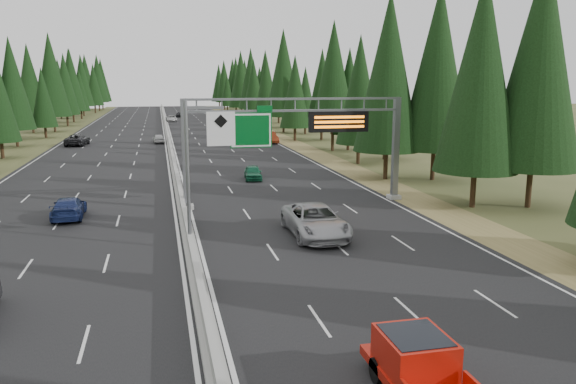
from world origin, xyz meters
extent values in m
cube|color=black|center=(0.00, 80.00, 0.04)|extent=(32.00, 260.00, 0.08)
cube|color=olive|center=(17.80, 80.00, 0.03)|extent=(3.60, 260.00, 0.06)
cube|color=#3E4822|center=(-17.80, 80.00, 0.03)|extent=(3.60, 260.00, 0.06)
cube|color=gray|center=(0.00, 80.00, 0.23)|extent=(0.70, 260.00, 0.30)
cube|color=gray|center=(0.00, 80.00, 0.63)|extent=(0.30, 260.00, 0.60)
cube|color=slate|center=(0.35, 35.00, 3.98)|extent=(0.45, 0.45, 7.80)
cube|color=gray|center=(0.35, 35.00, 0.23)|extent=(0.90, 0.90, 0.30)
cube|color=slate|center=(16.20, 35.00, 3.98)|extent=(0.45, 0.45, 7.80)
cube|color=gray|center=(16.20, 35.00, 0.23)|extent=(0.90, 0.90, 0.30)
cube|color=slate|center=(8.28, 35.00, 7.80)|extent=(15.85, 0.35, 0.16)
cube|color=slate|center=(8.28, 35.00, 6.96)|extent=(15.85, 0.35, 0.16)
cube|color=#054C19|center=(5.00, 34.75, 5.63)|extent=(3.00, 0.10, 2.50)
cube|color=silver|center=(5.00, 34.69, 5.63)|extent=(2.85, 0.02, 2.35)
cube|color=#054C19|center=(6.00, 34.75, 7.13)|extent=(1.10, 0.10, 0.45)
cube|color=black|center=(11.50, 34.70, 6.13)|extent=(4.50, 0.40, 1.50)
cube|color=orange|center=(11.50, 34.48, 6.48)|extent=(3.80, 0.02, 0.18)
cube|color=orange|center=(11.50, 34.48, 6.13)|extent=(3.80, 0.02, 0.18)
cube|color=orange|center=(11.50, 34.48, 5.78)|extent=(3.80, 0.02, 0.18)
cylinder|color=slate|center=(0.00, 25.00, 4.08)|extent=(0.20, 0.20, 8.00)
cube|color=gray|center=(0.00, 25.00, 0.18)|extent=(0.50, 0.50, 0.20)
cube|color=slate|center=(1.00, 25.00, 7.68)|extent=(2.00, 0.15, 0.15)
cube|color=silver|center=(1.80, 24.88, 6.58)|extent=(1.50, 0.06, 1.80)
cylinder|color=black|center=(20.72, 31.25, 1.33)|extent=(0.40, 0.40, 2.66)
cone|color=black|center=(20.72, 31.25, 9.65)|extent=(5.99, 5.99, 13.98)
cylinder|color=black|center=(24.65, 30.31, 1.44)|extent=(0.40, 0.40, 2.89)
cone|color=black|center=(24.65, 30.31, 10.47)|extent=(6.50, 6.50, 15.16)
cylinder|color=black|center=(19.08, 43.65, 1.36)|extent=(0.40, 0.40, 2.72)
cone|color=black|center=(19.08, 43.65, 9.87)|extent=(6.13, 6.13, 14.30)
cylinder|color=black|center=(23.34, 42.59, 1.42)|extent=(0.40, 0.40, 2.85)
cone|color=black|center=(23.34, 42.59, 10.32)|extent=(6.41, 6.41, 14.95)
cylinder|color=black|center=(20.17, 54.07, 1.13)|extent=(0.40, 0.40, 2.25)
cone|color=black|center=(20.17, 54.07, 8.17)|extent=(5.07, 5.07, 11.83)
cylinder|color=black|center=(24.49, 56.90, 1.39)|extent=(0.40, 0.40, 2.77)
cone|color=black|center=(24.49, 56.90, 10.05)|extent=(6.24, 6.24, 14.56)
cylinder|color=black|center=(21.00, 66.25, 1.35)|extent=(0.40, 0.40, 2.70)
cone|color=black|center=(21.00, 66.25, 9.77)|extent=(6.07, 6.07, 14.15)
cylinder|color=black|center=(23.31, 66.64, 1.08)|extent=(0.40, 0.40, 2.15)
cone|color=black|center=(23.31, 66.64, 7.80)|extent=(4.84, 4.84, 11.29)
cylinder|color=black|center=(19.09, 79.52, 1.04)|extent=(0.40, 0.40, 2.09)
cone|color=black|center=(19.09, 79.52, 7.57)|extent=(4.70, 4.70, 10.97)
cylinder|color=black|center=(23.61, 80.34, 1.12)|extent=(0.40, 0.40, 2.25)
cone|color=black|center=(23.61, 80.34, 8.15)|extent=(5.06, 5.06, 11.81)
cylinder|color=black|center=(20.55, 94.29, 1.46)|extent=(0.40, 0.40, 2.91)
cone|color=black|center=(20.55, 94.29, 10.56)|extent=(6.55, 6.55, 15.29)
cylinder|color=black|center=(23.62, 90.56, 0.93)|extent=(0.40, 0.40, 1.86)
cone|color=black|center=(23.62, 90.56, 6.74)|extent=(4.18, 4.18, 9.76)
cylinder|color=black|center=(19.57, 105.67, 1.12)|extent=(0.40, 0.40, 2.24)
cone|color=black|center=(19.57, 105.67, 8.12)|extent=(5.04, 5.04, 11.76)
cylinder|color=black|center=(23.08, 105.62, 1.28)|extent=(0.40, 0.40, 2.57)
cone|color=black|center=(23.08, 105.62, 9.31)|extent=(5.78, 5.78, 13.48)
cylinder|color=black|center=(19.07, 117.29, 1.11)|extent=(0.40, 0.40, 2.22)
cone|color=black|center=(19.07, 117.29, 8.03)|extent=(4.99, 4.99, 11.64)
cylinder|color=black|center=(24.67, 117.78, 0.93)|extent=(0.40, 0.40, 1.87)
cone|color=black|center=(24.67, 117.78, 6.77)|extent=(4.20, 4.20, 9.80)
cylinder|color=black|center=(20.43, 129.37, 1.35)|extent=(0.40, 0.40, 2.70)
cone|color=black|center=(20.43, 129.37, 9.80)|extent=(6.08, 6.08, 14.19)
cylinder|color=black|center=(23.73, 128.32, 1.32)|extent=(0.40, 0.40, 2.64)
cone|color=black|center=(23.73, 128.32, 9.56)|extent=(5.93, 5.93, 13.84)
cylinder|color=black|center=(19.68, 140.72, 1.35)|extent=(0.40, 0.40, 2.70)
cone|color=black|center=(19.68, 140.72, 9.80)|extent=(6.08, 6.08, 14.19)
cylinder|color=black|center=(24.60, 141.18, 1.03)|extent=(0.40, 0.40, 2.07)
cone|color=black|center=(24.60, 141.18, 7.49)|extent=(4.65, 4.65, 10.85)
cylinder|color=black|center=(20.36, 155.98, 0.92)|extent=(0.40, 0.40, 1.84)
cone|color=black|center=(20.36, 155.98, 6.66)|extent=(4.14, 4.14, 9.65)
cylinder|color=black|center=(23.24, 156.46, 0.90)|extent=(0.40, 0.40, 1.80)
cone|color=black|center=(23.24, 156.46, 6.52)|extent=(4.05, 4.05, 9.45)
cylinder|color=black|center=(19.24, 167.06, 0.90)|extent=(0.40, 0.40, 1.79)
cone|color=black|center=(19.24, 167.06, 6.50)|extent=(4.03, 4.03, 9.41)
cylinder|color=black|center=(24.53, 166.15, 1.25)|extent=(0.40, 0.40, 2.49)
cone|color=black|center=(24.53, 166.15, 9.03)|extent=(5.61, 5.61, 13.08)
cylinder|color=black|center=(19.78, 179.11, 1.27)|extent=(0.40, 0.40, 2.55)
cone|color=black|center=(19.78, 179.11, 9.23)|extent=(5.73, 5.73, 13.37)
cylinder|color=black|center=(23.94, 181.39, 1.36)|extent=(0.40, 0.40, 2.71)
cone|color=black|center=(23.94, 181.39, 9.84)|extent=(6.11, 6.11, 14.25)
cylinder|color=black|center=(19.36, 190.96, 1.19)|extent=(0.40, 0.40, 2.39)
cone|color=black|center=(19.36, 190.96, 8.66)|extent=(5.38, 5.38, 12.55)
cylinder|color=black|center=(24.22, 191.75, 1.35)|extent=(0.40, 0.40, 2.70)
cone|color=black|center=(24.22, 191.75, 9.78)|extent=(6.07, 6.07, 14.17)
cylinder|color=black|center=(-19.64, 67.41, 1.02)|extent=(0.40, 0.40, 2.04)
cylinder|color=black|center=(-20.98, 80.87, 1.21)|extent=(0.40, 0.40, 2.43)
cone|color=black|center=(-20.98, 80.87, 8.81)|extent=(5.47, 5.47, 12.76)
cylinder|color=black|center=(-19.34, 92.98, 0.91)|extent=(0.40, 0.40, 1.81)
cone|color=black|center=(-19.34, 92.98, 6.57)|extent=(4.08, 4.08, 9.52)
cylinder|color=black|center=(-23.58, 91.40, 1.00)|extent=(0.40, 0.40, 2.01)
cone|color=black|center=(-23.58, 91.40, 7.28)|extent=(4.52, 4.52, 10.54)
cylinder|color=black|center=(-19.89, 104.92, 1.42)|extent=(0.40, 0.40, 2.83)
cone|color=black|center=(-19.89, 104.92, 10.26)|extent=(6.37, 6.37, 14.87)
cylinder|color=black|center=(-23.36, 103.76, 1.25)|extent=(0.40, 0.40, 2.51)
cone|color=black|center=(-23.36, 103.76, 9.10)|extent=(5.65, 5.65, 13.17)
cylinder|color=black|center=(-19.68, 118.79, 1.18)|extent=(0.40, 0.40, 2.37)
cone|color=black|center=(-19.68, 118.79, 8.58)|extent=(5.33, 5.33, 12.43)
cylinder|color=black|center=(-23.03, 118.99, 0.98)|extent=(0.40, 0.40, 1.96)
cone|color=black|center=(-23.03, 118.99, 7.09)|extent=(4.40, 4.40, 10.27)
cylinder|color=black|center=(-20.06, 130.58, 1.31)|extent=(0.40, 0.40, 2.62)
cone|color=black|center=(-20.06, 130.58, 9.50)|extent=(5.90, 5.90, 13.76)
cylinder|color=black|center=(-24.50, 128.85, 1.31)|extent=(0.40, 0.40, 2.63)
cone|color=black|center=(-24.50, 128.85, 9.52)|extent=(5.91, 5.91, 13.79)
cylinder|color=black|center=(-19.86, 142.78, 0.97)|extent=(0.40, 0.40, 1.94)
cone|color=black|center=(-19.86, 142.78, 7.02)|extent=(4.36, 4.36, 10.17)
cylinder|color=black|center=(-24.79, 144.07, 1.16)|extent=(0.40, 0.40, 2.32)
cone|color=black|center=(-24.79, 144.07, 8.43)|extent=(5.23, 5.23, 12.20)
cylinder|color=black|center=(-20.85, 155.61, 1.30)|extent=(0.40, 0.40, 2.60)
cone|color=black|center=(-20.85, 155.61, 9.44)|extent=(5.86, 5.86, 13.67)
cylinder|color=black|center=(-23.53, 154.04, 1.41)|extent=(0.40, 0.40, 2.81)
cone|color=black|center=(-23.53, 154.04, 10.20)|extent=(6.33, 6.33, 14.77)
cylinder|color=black|center=(-19.18, 168.36, 1.14)|extent=(0.40, 0.40, 2.28)
cone|color=black|center=(-19.18, 168.36, 8.27)|extent=(5.14, 5.14, 11.98)
cylinder|color=black|center=(-24.15, 169.01, 0.99)|extent=(0.40, 0.40, 1.97)
cone|color=black|center=(-24.15, 169.01, 7.15)|extent=(4.44, 4.44, 10.35)
cylinder|color=black|center=(-19.17, 180.57, 1.39)|extent=(0.40, 0.40, 2.77)
cone|color=black|center=(-19.17, 180.57, 10.05)|extent=(6.24, 6.24, 14.55)
cylinder|color=black|center=(-23.46, 180.22, 1.13)|extent=(0.40, 0.40, 2.26)
cone|color=black|center=(-23.46, 180.22, 8.18)|extent=(5.08, 5.08, 11.84)
cylinder|color=black|center=(-19.04, 190.93, 1.32)|extent=(0.40, 0.40, 2.64)
cone|color=black|center=(-19.04, 190.93, 9.57)|extent=(5.94, 5.94, 13.86)
cylinder|color=black|center=(-23.84, 190.60, 1.44)|extent=(0.40, 0.40, 2.87)
cone|color=black|center=(-23.84, 190.60, 10.40)|extent=(6.46, 6.46, 15.07)
imported|color=#A5A5A9|center=(7.35, 26.05, 0.99)|extent=(3.03, 6.55, 1.82)
cylinder|color=black|center=(4.73, 9.78, 0.47)|extent=(0.29, 0.78, 0.78)
cylinder|color=black|center=(6.39, 9.78, 0.47)|extent=(0.29, 0.78, 0.78)
cube|color=#B8180B|center=(5.56, 9.09, 1.30)|extent=(1.86, 2.15, 1.08)
cube|color=black|center=(5.56, 9.09, 1.60)|extent=(1.66, 1.86, 0.54)
imported|color=#145738|center=(6.96, 46.10, 0.73)|extent=(1.92, 3.95, 1.30)
imported|color=#60210D|center=(14.50, 76.65, 0.90)|extent=(2.06, 5.08, 1.64)
imported|color=black|center=(14.50, 94.07, 0.90)|extent=(2.58, 5.78, 1.65)
imported|color=silver|center=(1.50, 126.62, 0.77)|extent=(2.57, 5.11, 1.39)
imported|color=black|center=(3.89, 142.95, 0.77)|extent=(1.90, 4.14, 1.37)
imported|color=navy|center=(-7.47, 34.00, 0.78)|extent=(2.07, 4.87, 1.40)
imported|color=silver|center=(-1.50, 80.37, 0.75)|extent=(1.92, 4.08, 1.35)
imported|color=black|center=(-12.82, 79.89, 0.89)|extent=(3.09, 6.01, 1.62)
camera|label=1|loc=(-1.39, -4.75, 9.02)|focal=35.00mm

